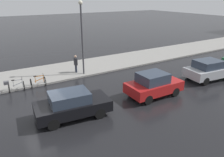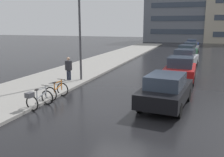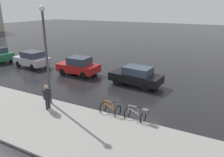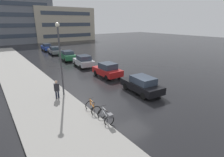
# 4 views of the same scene
# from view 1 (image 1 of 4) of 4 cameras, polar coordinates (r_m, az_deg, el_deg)

# --- Properties ---
(ground_plane) EXTENTS (140.00, 140.00, 0.00)m
(ground_plane) POSITION_cam_1_polar(r_m,az_deg,el_deg) (14.45, -17.64, -7.30)
(ground_plane) COLOR black
(sidewalk_kerb) EXTENTS (4.80, 60.00, 0.14)m
(sidewalk_kerb) POSITION_cam_1_polar(r_m,az_deg,el_deg) (23.39, 2.61, 4.72)
(sidewalk_kerb) COLOR gray
(sidewalk_kerb) RESTS_ON ground
(bicycle_nearest) EXTENTS (0.84, 1.38, 0.98)m
(bicycle_nearest) POSITION_cam_1_polar(r_m,az_deg,el_deg) (17.30, -24.19, -1.68)
(bicycle_nearest) COLOR black
(bicycle_nearest) RESTS_ON ground
(bicycle_second) EXTENTS (0.82, 1.14, 0.96)m
(bicycle_second) POSITION_cam_1_polar(r_m,az_deg,el_deg) (17.59, -18.75, -0.84)
(bicycle_second) COLOR black
(bicycle_second) RESTS_ON ground
(car_black) EXTENTS (2.29, 4.38, 1.57)m
(car_black) POSITION_cam_1_polar(r_m,az_deg,el_deg) (12.67, -10.40, -6.67)
(car_black) COLOR black
(car_black) RESTS_ON ground
(car_red) EXTENTS (2.01, 3.90, 1.68)m
(car_red) POSITION_cam_1_polar(r_m,az_deg,el_deg) (15.33, 10.79, -1.54)
(car_red) COLOR #AD1919
(car_red) RESTS_ON ground
(car_silver) EXTENTS (2.36, 4.03, 1.66)m
(car_silver) POSITION_cam_1_polar(r_m,az_deg,el_deg) (19.69, 23.84, 2.11)
(car_silver) COLOR #B2B5BA
(car_silver) RESTS_ON ground
(pedestrian) EXTENTS (0.43, 0.29, 1.69)m
(pedestrian) POSITION_cam_1_polar(r_m,az_deg,el_deg) (19.58, -9.45, 3.90)
(pedestrian) COLOR #1E2333
(pedestrian) RESTS_ON ground
(streetlamp) EXTENTS (0.34, 0.34, 6.23)m
(streetlamp) POSITION_cam_1_polar(r_m,az_deg,el_deg) (18.48, -7.88, 11.90)
(streetlamp) COLOR #424247
(streetlamp) RESTS_ON ground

